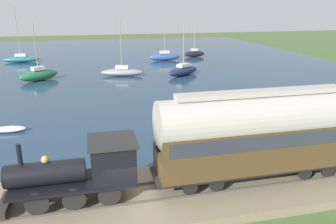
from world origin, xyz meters
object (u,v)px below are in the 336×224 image
(sailboat_gray, at_px, (122,72))
(sailboat_blue, at_px, (165,57))
(passenger_coach, at_px, (258,131))
(sailboat_green, at_px, (39,75))
(sailboat_black, at_px, (194,53))
(rowboat_off_pier, at_px, (10,129))
(steam_locomotive, at_px, (86,167))
(sailboat_navy, at_px, (183,71))
(rowboat_near_shore, at_px, (169,128))
(sailboat_teal, at_px, (21,59))

(sailboat_gray, bearing_deg, sailboat_blue, -24.97)
(passenger_coach, relative_size, sailboat_green, 1.50)
(sailboat_green, xyz_separation_m, sailboat_black, (14.98, -25.90, -0.10))
(sailboat_green, xyz_separation_m, rowboat_off_pier, (-18.80, -0.29, -0.53))
(steam_locomotive, xyz_separation_m, rowboat_off_pier, (11.74, 5.94, -2.00))
(sailboat_navy, bearing_deg, rowboat_off_pier, 99.31)
(sailboat_navy, bearing_deg, sailboat_black, -56.50)
(sailboat_gray, xyz_separation_m, rowboat_near_shore, (-21.88, -1.53, -0.36))
(sailboat_navy, relative_size, rowboat_near_shore, 2.73)
(steam_locomotive, distance_m, rowboat_off_pier, 13.31)
(sailboat_teal, distance_m, rowboat_near_shore, 41.16)
(sailboat_navy, xyz_separation_m, sailboat_gray, (1.51, 8.40, -0.09))
(steam_locomotive, xyz_separation_m, sailboat_navy, (29.49, -12.99, -1.56))
(steam_locomotive, bearing_deg, sailboat_gray, -8.43)
(sailboat_blue, bearing_deg, steam_locomotive, 160.55)
(sailboat_blue, distance_m, sailboat_gray, 14.47)
(passenger_coach, bearing_deg, sailboat_gray, 7.45)
(steam_locomotive, relative_size, sailboat_blue, 0.86)
(sailboat_teal, height_order, sailboat_blue, sailboat_teal)
(sailboat_black, relative_size, rowboat_near_shore, 2.63)
(rowboat_near_shore, bearing_deg, sailboat_navy, -35.93)
(sailboat_blue, distance_m, rowboat_off_pier, 36.34)
(sailboat_blue, xyz_separation_m, sailboat_navy, (-13.11, 0.25, -0.04))
(sailboat_gray, xyz_separation_m, rowboat_off_pier, (-19.27, 10.53, -0.35))
(steam_locomotive, height_order, rowboat_near_shore, steam_locomotive)
(sailboat_blue, relative_size, sailboat_gray, 0.95)
(steam_locomotive, bearing_deg, sailboat_green, 11.52)
(sailboat_blue, relative_size, rowboat_off_pier, 2.96)
(sailboat_teal, relative_size, rowboat_off_pier, 3.75)
(steam_locomotive, bearing_deg, sailboat_black, -23.38)
(sailboat_blue, bearing_deg, rowboat_off_pier, 145.96)
(sailboat_blue, height_order, sailboat_gray, sailboat_gray)
(passenger_coach, bearing_deg, sailboat_green, 25.97)
(passenger_coach, xyz_separation_m, rowboat_off_pier, (11.74, 14.59, -3.01))
(rowboat_near_shore, bearing_deg, sailboat_gray, -13.30)
(sailboat_navy, distance_m, rowboat_off_pier, 25.96)
(sailboat_blue, relative_size, sailboat_navy, 1.04)
(sailboat_green, bearing_deg, rowboat_off_pier, 149.14)
(sailboat_gray, height_order, rowboat_near_shore, sailboat_gray)
(sailboat_teal, bearing_deg, rowboat_off_pier, -170.97)
(steam_locomotive, xyz_separation_m, sailboat_black, (45.52, -19.68, -1.57))
(passenger_coach, relative_size, sailboat_navy, 1.56)
(passenger_coach, bearing_deg, rowboat_off_pier, 51.18)
(sailboat_navy, height_order, rowboat_near_shore, sailboat_navy)
(steam_locomotive, height_order, rowboat_off_pier, steam_locomotive)
(sailboat_black, relative_size, rowboat_off_pier, 2.76)
(passenger_coach, height_order, sailboat_gray, sailboat_gray)
(sailboat_blue, bearing_deg, sailboat_teal, 78.89)
(sailboat_navy, bearing_deg, sailboat_green, 53.04)
(steam_locomotive, relative_size, sailboat_teal, 0.68)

